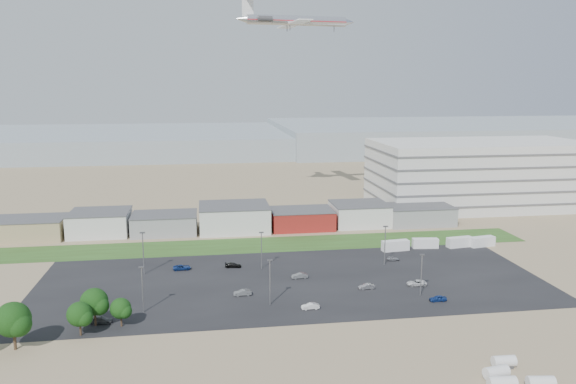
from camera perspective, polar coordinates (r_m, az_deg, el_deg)
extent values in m
plane|color=#8D7F5A|center=(116.64, -0.51, -12.46)|extent=(700.00, 700.00, 0.00)
cube|color=black|center=(135.74, 0.42, -9.04)|extent=(120.00, 50.00, 0.01)
cube|color=#304B1C|center=(165.38, -3.02, -5.40)|extent=(160.00, 16.00, 0.02)
cube|color=silver|center=(229.29, 18.83, 1.78)|extent=(80.00, 40.00, 25.00)
imported|color=silver|center=(136.09, 12.93, -8.99)|extent=(4.78, 2.58, 1.27)
imported|color=#A5A5AA|center=(131.77, 7.98, -9.49)|extent=(3.75, 1.42, 1.22)
imported|color=navy|center=(127.86, 14.98, -10.40)|extent=(3.76, 1.57, 1.27)
imported|color=#595B5E|center=(127.21, -4.64, -10.15)|extent=(4.03, 1.61, 1.30)
imported|color=black|center=(146.02, -5.59, -7.40)|extent=(4.34, 2.17, 1.21)
imported|color=#595B5E|center=(137.49, 1.19, -8.49)|extent=(4.02, 1.56, 1.31)
imported|color=#A5A5AA|center=(153.20, 10.60, -6.67)|extent=(3.56, 1.80, 1.16)
imported|color=navy|center=(146.01, -10.72, -7.53)|extent=(4.60, 2.29, 1.25)
imported|color=#595B5E|center=(118.99, -18.42, -12.21)|extent=(4.70, 2.33, 1.31)
imported|color=silver|center=(119.71, 2.28, -11.52)|extent=(3.82, 1.45, 1.24)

